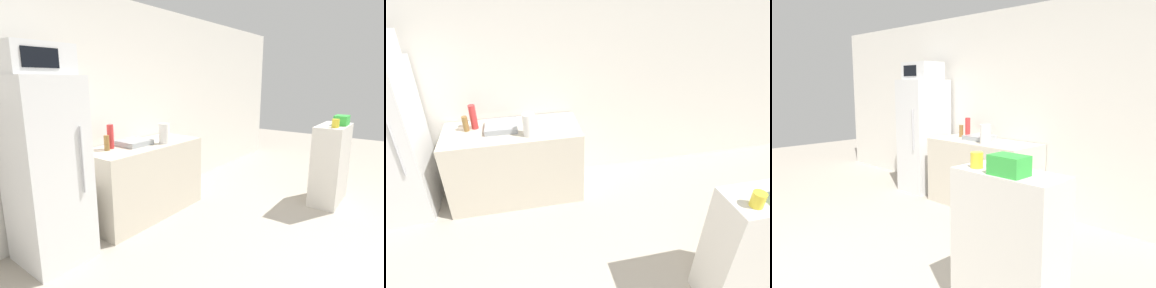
% 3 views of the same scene
% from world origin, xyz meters
% --- Properties ---
extents(wall_back, '(8.00, 0.06, 2.60)m').
position_xyz_m(wall_back, '(0.00, 3.22, 1.30)').
color(wall_back, white).
rests_on(wall_back, ground_plane).
extents(refrigerator, '(0.56, 0.65, 1.69)m').
position_xyz_m(refrigerator, '(-1.31, 2.83, 0.85)').
color(refrigerator, silver).
rests_on(refrigerator, ground_plane).
extents(counter, '(1.50, 0.66, 0.89)m').
position_xyz_m(counter, '(-0.10, 2.85, 0.45)').
color(counter, beige).
rests_on(counter, ground_plane).
extents(sink_basin, '(0.35, 0.32, 0.06)m').
position_xyz_m(sink_basin, '(-0.21, 2.89, 0.92)').
color(sink_basin, '#9EA3A8').
rests_on(sink_basin, counter).
extents(bottle_tall, '(0.07, 0.07, 0.28)m').
position_xyz_m(bottle_tall, '(-0.49, 2.96, 1.03)').
color(bottle_tall, red).
rests_on(bottle_tall, counter).
extents(bottle_short, '(0.06, 0.06, 0.17)m').
position_xyz_m(bottle_short, '(-0.58, 2.92, 0.98)').
color(bottle_short, olive).
rests_on(bottle_short, counter).
extents(shelf_cabinet, '(0.75, 0.35, 1.07)m').
position_xyz_m(shelf_cabinet, '(1.69, 1.09, 0.53)').
color(shelf_cabinet, silver).
rests_on(shelf_cabinet, ground_plane).
extents(jar, '(0.09, 0.09, 0.11)m').
position_xyz_m(jar, '(1.46, 1.03, 1.12)').
color(jar, yellow).
rests_on(jar, shelf_cabinet).
extents(paper_towel_roll, '(0.13, 0.13, 0.24)m').
position_xyz_m(paper_towel_roll, '(0.09, 2.67, 1.01)').
color(paper_towel_roll, white).
rests_on(paper_towel_roll, counter).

